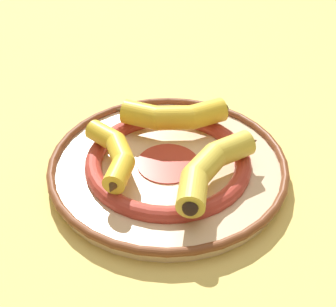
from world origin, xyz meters
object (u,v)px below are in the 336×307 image
banana_a (211,166)px  banana_c (172,116)px  banana_b (115,154)px  decorative_bowl (168,164)px

banana_a → banana_c: same height
banana_c → banana_a: bearing=-68.8°
banana_a → banana_b: 0.14m
decorative_bowl → banana_a: (-0.06, -0.05, 0.04)m
decorative_bowl → banana_a: banana_a is taller
banana_a → banana_c: (0.14, 0.03, 0.00)m
banana_a → banana_b: (0.06, 0.13, -0.00)m
banana_a → banana_b: size_ratio=0.94×
banana_a → decorative_bowl: bearing=-96.2°
banana_a → banana_b: bearing=-69.7°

